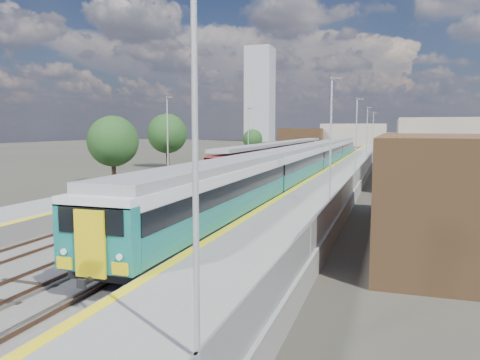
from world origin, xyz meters
The scene contains 11 objects.
ground centered at (0.00, 50.00, 0.00)m, with size 320.00×320.00×0.00m, color #47443A.
ballast_bed centered at (-2.25, 52.50, 0.03)m, with size 10.50×155.00×0.06m, color #565451.
tracks centered at (-1.65, 54.18, 0.11)m, with size 8.96×160.00×0.17m.
platform_right centered at (5.28, 52.49, 0.54)m, with size 4.70×155.00×8.52m.
platform_left centered at (-9.05, 52.49, 0.52)m, with size 4.30×155.00×8.52m.
buildings centered at (-18.12, 138.60, 10.70)m, with size 72.00×185.50×40.00m.
green_train centered at (1.50, 45.59, 2.22)m, with size 2.86×79.69×3.15m.
red_train centered at (-5.50, 62.37, 2.03)m, with size 2.71×55.10×3.43m.
tree_a centered at (-16.06, 33.80, 4.26)m, with size 5.00×5.00×6.77m.
tree_b centered at (-20.39, 54.02, 4.79)m, with size 5.61×5.61×7.61m.
tree_c centered at (-16.77, 84.40, 3.37)m, with size 3.96×3.96×5.36m.
Camera 1 is at (10.12, -6.06, 5.51)m, focal length 35.00 mm.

